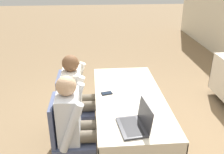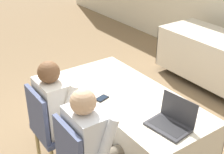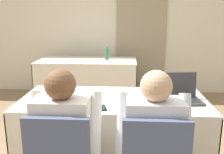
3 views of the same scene
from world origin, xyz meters
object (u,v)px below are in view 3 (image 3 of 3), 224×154
cell_phone (101,108)px  water_bottle (107,53)px  person_white_shirt (152,140)px  laptop (180,96)px  person_checkered_shirt (66,138)px

cell_phone → water_bottle: bearing=78.6°
cell_phone → person_white_shirt: person_white_shirt is taller
water_bottle → cell_phone: bearing=-86.7°
laptop → water_bottle: 2.26m
laptop → water_bottle: size_ratio=1.43×
laptop → person_checkered_shirt: 1.06m
cell_phone → person_checkered_shirt: bearing=-137.2°
cell_phone → person_white_shirt: size_ratio=0.12×
laptop → cell_phone: 0.72m
water_bottle → person_checkered_shirt: bearing=-91.7°
person_white_shirt → cell_phone: bearing=-41.1°
water_bottle → person_white_shirt: size_ratio=0.22×
cell_phone → water_bottle: (-0.14, 2.34, 0.11)m
person_checkered_shirt → cell_phone: bearing=-122.5°
laptop → person_checkered_shirt: person_checkered_shirt is taller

